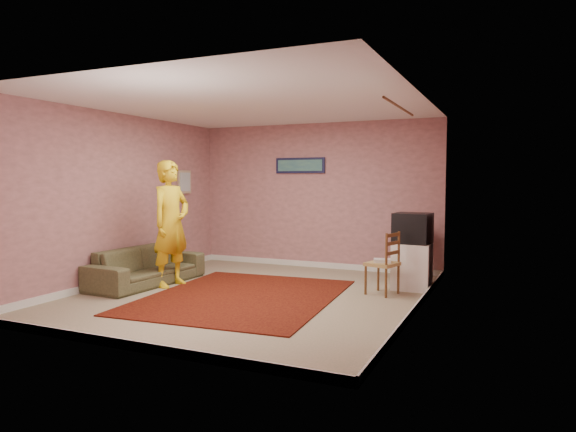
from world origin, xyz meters
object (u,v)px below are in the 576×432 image
at_px(chair_b, 382,256).
at_px(person, 171,223).
at_px(chair_a, 413,245).
at_px(sofa, 147,266).
at_px(tv_cabinet, 412,266).
at_px(crt_tv, 412,228).

xyz_separation_m(chair_b, person, (-3.02, -0.72, 0.40)).
relative_size(chair_a, person, 0.27).
xyz_separation_m(chair_a, person, (-3.20, -2.06, 0.39)).
bearing_deg(sofa, person, -77.98).
height_order(tv_cabinet, crt_tv, crt_tv).
xyz_separation_m(tv_cabinet, sofa, (-3.75, -1.29, -0.06)).
xyz_separation_m(chair_a, chair_b, (-0.17, -1.34, -0.01)).
height_order(crt_tv, person, person).
bearing_deg(tv_cabinet, chair_a, 99.71).
bearing_deg(tv_cabinet, chair_b, -121.97).
relative_size(tv_cabinet, sofa, 0.35).
height_order(tv_cabinet, sofa, tv_cabinet).
relative_size(chair_a, sofa, 0.27).
distance_m(chair_a, chair_b, 1.35).
bearing_deg(chair_a, chair_b, -77.90).
xyz_separation_m(chair_a, sofa, (-3.61, -2.12, -0.27)).
xyz_separation_m(crt_tv, chair_a, (-0.14, 0.83, -0.34)).
relative_size(chair_a, chair_b, 1.05).
xyz_separation_m(tv_cabinet, chair_a, (-0.14, 0.83, 0.21)).
height_order(chair_a, chair_b, chair_a).
bearing_deg(person, crt_tv, -61.68).
distance_m(chair_a, sofa, 4.19).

